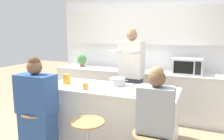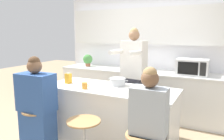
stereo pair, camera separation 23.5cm
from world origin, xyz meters
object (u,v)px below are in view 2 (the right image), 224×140
Objects in this scene: person_wrapped_blanket at (37,109)px; person_seated_near at (148,135)px; microwave at (192,67)px; potted_plant at (88,60)px; fruit_bowl at (144,88)px; coffee_cup_near at (85,86)px; cooking_pot at (118,82)px; bar_stool_center at (84,140)px; bar_stool_leftmost at (38,127)px; person_cooking at (133,81)px; banana_bunch at (163,95)px; juice_carton at (68,78)px; kitchen_island at (110,116)px.

person_wrapped_blanket is 1.02× the size of person_seated_near.
potted_plant is (-2.29, 0.05, 0.01)m from microwave.
person_seated_near is at bearing -67.75° from fruit_bowl.
cooking_pot is at bearing 49.55° from coffee_cup_near.
bar_stool_center is 3.12× the size of fruit_bowl.
microwave is 2.29m from potted_plant.
cooking_pot is at bearing 130.87° from person_seated_near.
person_cooking is (0.91, 1.30, 0.51)m from bar_stool_leftmost.
coffee_cup_near is (-0.80, -0.28, 0.01)m from fruit_bowl.
person_wrapped_blanket is at bearing 179.02° from person_seated_near.
potted_plant is (-1.32, 2.13, 0.70)m from bar_stool_center.
potted_plant is (-1.37, 1.28, 0.13)m from cooking_pot.
microwave is (0.15, 1.54, 0.16)m from banana_bunch.
microwave is (1.69, 1.44, 0.10)m from juice_carton.
coffee_cup_near is 0.64× the size of juice_carton.
person_cooking is 0.71m from fruit_bowl.
juice_carton is (-0.84, -0.69, 0.09)m from person_cooking.
cooking_pot is 1.66× the size of fruit_bowl.
person_wrapped_blanket is at bearing -137.29° from coffee_cup_near.
potted_plant is (-1.44, 0.80, 0.20)m from person_cooking.
person_seated_near is 4.89× the size of potted_plant.
fruit_bowl is 2.31m from potted_plant.
person_seated_near reaches higher than microwave.
kitchen_island is 3.15× the size of bar_stool_leftmost.
coffee_cup_near reaches higher than banana_bunch.
microwave is (0.85, 0.75, 0.19)m from person_cooking.
person_wrapped_blanket is 7.71× the size of banana_bunch.
person_wrapped_blanket reaches higher than fruit_bowl.
person_cooking is 1.66m from potted_plant.
person_wrapped_blanket is 0.71m from juice_carton.
person_wrapped_blanket is at bearing -49.90° from bar_stool_leftmost.
fruit_bowl is at bearing 4.66° from juice_carton.
bar_stool_center is at bearing -93.77° from cooking_pot.
banana_bunch is 2.68m from potted_plant.
cooking_pot is at bearing 44.98° from person_wrapped_blanket.
juice_carton reaches higher than cooking_pot.
banana_bunch is at bearing -33.00° from fruit_bowl.
banana_bunch is 1.55m from juice_carton.
banana_bunch is 0.32× the size of microwave.
bar_stool_leftmost is 1.67m from person_cooking.
person_seated_near is at bearing 0.21° from bar_stool_center.
coffee_cup_near is at bearing -127.71° from microwave.
potted_plant is (-0.53, 2.10, 0.70)m from bar_stool_leftmost.
kitchen_island is 1.12× the size of person_cooking.
bar_stool_center is 1.14× the size of microwave.
potted_plant reaches higher than banana_bunch.
fruit_bowl is (0.52, 0.05, 0.47)m from kitchen_island.
microwave is at bearing 49.29° from person_cooking.
fruit_bowl is (0.39, -0.59, 0.05)m from person_cooking.
cooking_pot is 0.52m from coffee_cup_near.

